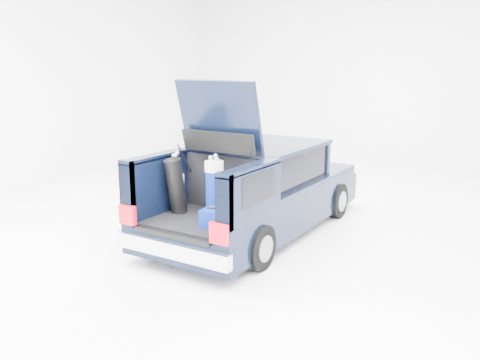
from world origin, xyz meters
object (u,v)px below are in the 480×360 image
Objects in this scene: car at (260,190)px; blue_duffel at (221,219)px; black_golf_bag at (176,186)px; blue_golf_bag at (214,188)px; red_suitcase at (234,201)px.

blue_duffel is at bearing -76.90° from car.
black_golf_bag is 1.01× the size of blue_golf_bag.
blue_duffel is (0.05, -0.40, -0.13)m from red_suitcase.
car reaches higher than blue_duffel.
blue_golf_bag reaches higher than blue_duffel.
blue_golf_bag is (-0.31, -0.01, 0.15)m from red_suitcase.
car is 1.40m from red_suitcase.
blue_duffel is at bearing 0.82° from black_golf_bag.
car is at bearing 97.57° from blue_duffel.
black_golf_bag is 0.57m from blue_golf_bag.
blue_golf_bag is 1.72× the size of blue_duffel.
car reaches higher than blue_golf_bag.
blue_golf_bag is (0.04, -1.35, 0.32)m from car.
red_suitcase reaches higher than blue_duffel.
black_golf_bag reaches higher than blue_duffel.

